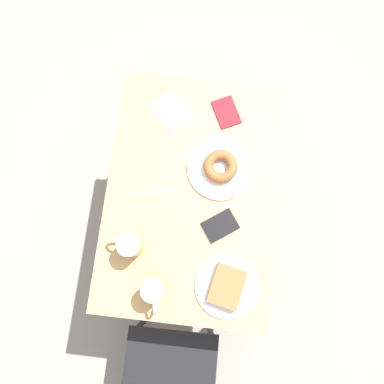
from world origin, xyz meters
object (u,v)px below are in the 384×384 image
Objects in this scene: beer_mug_center at (130,245)px; napkin_folded at (171,112)px; beer_mug_left at (154,290)px; fork at (152,193)px; plate_with_cake at (227,286)px; plate_with_donut at (220,167)px; passport_far_edge at (220,226)px; passport_near_edge at (226,112)px.

beer_mug_center reaches higher than napkin_folded.
beer_mug_left is 1.01× the size of beer_mug_center.
beer_mug_center is 0.78× the size of fork.
plate_with_cake is 0.38m from beer_mug_center.
fork is at bearing 26.96° from plate_with_donut.
beer_mug_center is 0.22m from fork.
napkin_folded and fork have the same top height.
passport_far_edge is (0.04, -0.22, -0.01)m from plate_with_cake.
beer_mug_left reaches higher than fork.
napkin_folded is 1.27× the size of passport_near_edge.
plate_with_donut is 0.28m from fork.
beer_mug_left is at bearing 100.03° from fork.
plate_with_cake is 1.85× the size of beer_mug_left.
beer_mug_center reaches higher than plate_with_cake.
beer_mug_left is (0.19, 0.49, 0.04)m from plate_with_donut.
passport_far_edge is at bearing -160.32° from beer_mug_center.
napkin_folded is 1.21× the size of fork.
passport_far_edge is at bearing 92.46° from passport_near_edge.
beer_mug_left is 0.79× the size of fork.
plate_with_cake is 1.21× the size of napkin_folded.
beer_mug_left is 0.75m from passport_near_edge.
beer_mug_center reaches higher than fork.
passport_near_edge is 0.46m from passport_far_edge.
plate_with_cake is 0.45m from plate_with_donut.
napkin_folded is 1.26× the size of passport_far_edge.
plate_with_donut is 0.52m from beer_mug_left.
beer_mug_center is 0.81× the size of passport_far_edge.
passport_far_edge is (-0.24, 0.44, 0.00)m from napkin_folded.
passport_far_edge is at bearing 118.97° from napkin_folded.
beer_mug_left and beer_mug_center have the same top height.
plate_with_donut is at bearing -84.27° from passport_far_edge.
beer_mug_center reaches higher than passport_near_edge.
passport_near_edge is (-0.26, -0.36, 0.00)m from fork.
beer_mug_center is 0.65× the size of napkin_folded.
beer_mug_left is at bearing 68.63° from plate_with_donut.
plate_with_donut reaches higher than passport_near_edge.
fork is 1.05× the size of passport_near_edge.
plate_with_donut is 1.34× the size of napkin_folded.
beer_mug_left reaches higher than napkin_folded.
plate_with_cake is 0.90× the size of plate_with_donut.
beer_mug_center is at bearing 62.44° from passport_near_edge.
plate_with_donut is 1.69× the size of passport_far_edge.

